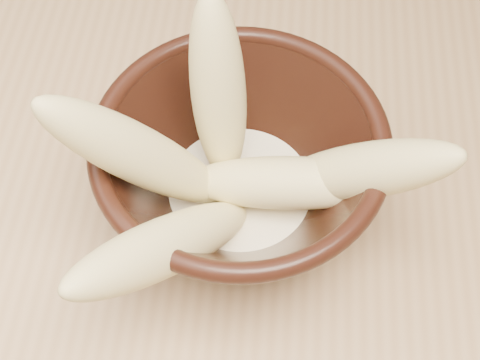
# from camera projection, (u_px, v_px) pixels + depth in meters

# --- Properties ---
(table) EXTENTS (1.20, 0.80, 0.75)m
(table) POSITION_uv_depth(u_px,v_px,m) (182.00, 186.00, 0.61)
(table) COLOR tan
(table) RESTS_ON ground
(bowl) EXTENTS (0.19, 0.19, 0.11)m
(bowl) POSITION_uv_depth(u_px,v_px,m) (240.00, 173.00, 0.45)
(bowl) COLOR black
(bowl) RESTS_ON table
(milk_puddle) EXTENTS (0.11, 0.11, 0.02)m
(milk_puddle) POSITION_uv_depth(u_px,v_px,m) (240.00, 192.00, 0.48)
(milk_puddle) COLOR #FAECC9
(milk_puddle) RESTS_ON bowl
(banana_upright) EXTENTS (0.05, 0.08, 0.15)m
(banana_upright) POSITION_uv_depth(u_px,v_px,m) (219.00, 94.00, 0.43)
(banana_upright) COLOR #F5E290
(banana_upright) RESTS_ON bowl
(banana_left) EXTENTS (0.13, 0.07, 0.15)m
(banana_left) POSITION_uv_depth(u_px,v_px,m) (141.00, 156.00, 0.41)
(banana_left) COLOR #F5E290
(banana_left) RESTS_ON bowl
(banana_right) EXTENTS (0.14, 0.08, 0.13)m
(banana_right) POSITION_uv_depth(u_px,v_px,m) (357.00, 172.00, 0.42)
(banana_right) COLOR #F5E290
(banana_right) RESTS_ON bowl
(banana_across) EXTENTS (0.14, 0.04, 0.06)m
(banana_across) POSITION_uv_depth(u_px,v_px,m) (285.00, 183.00, 0.44)
(banana_across) COLOR #F5E290
(banana_across) RESTS_ON bowl
(banana_front) EXTENTS (0.12, 0.14, 0.12)m
(banana_front) POSITION_uv_depth(u_px,v_px,m) (167.00, 246.00, 0.40)
(banana_front) COLOR #F5E290
(banana_front) RESTS_ON bowl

